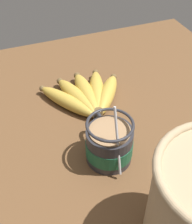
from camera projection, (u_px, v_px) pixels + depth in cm
name	position (u px, v px, depth cm)	size (l,w,h in cm)	color
table	(108.00, 135.00, 74.30)	(91.73, 91.73, 3.84)	brown
coffee_mug	(109.00, 144.00, 64.00)	(14.66, 9.82, 15.74)	#28282D
banana_bunch	(87.00, 95.00, 79.59)	(19.77, 22.59, 4.24)	brown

